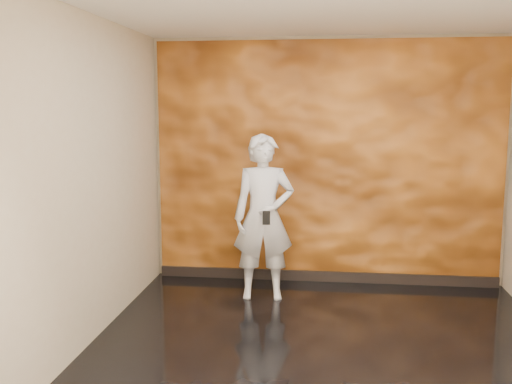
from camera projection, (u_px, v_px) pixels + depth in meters
The scene contains 5 objects.
room at pixel (327, 185), 4.56m from camera, with size 4.02×4.02×2.81m.
feature_wall at pixel (327, 163), 6.48m from camera, with size 3.90×0.06×2.75m, color orange.
baseboard at pixel (325, 276), 6.64m from camera, with size 3.90×0.04×0.12m, color black.
man at pixel (264, 217), 5.98m from camera, with size 0.63×0.42×1.74m, color #A3A6B1.
phone at pixel (266, 218), 5.71m from camera, with size 0.08×0.02×0.14m, color black.
Camera 1 is at (-0.01, -4.55, 2.02)m, focal length 40.00 mm.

